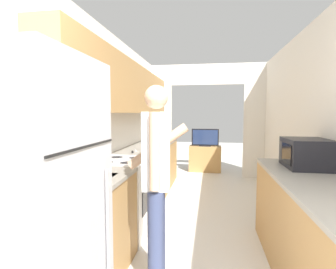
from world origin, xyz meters
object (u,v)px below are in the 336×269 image
(refrigerator, at_px, (31,212))
(microwave, at_px, (306,153))
(tv_cabinet, at_px, (205,158))
(knife, at_px, (134,151))
(range_oven, at_px, (122,196))
(person, at_px, (157,181))
(television, at_px, (205,138))

(refrigerator, xyz_separation_m, microwave, (1.94, 1.48, 0.16))
(refrigerator, bearing_deg, tv_cabinet, 80.39)
(microwave, distance_m, knife, 2.14)
(range_oven, distance_m, tv_cabinet, 3.66)
(person, height_order, knife, person)
(knife, bearing_deg, refrigerator, -108.07)
(tv_cabinet, xyz_separation_m, knife, (-0.93, -2.92, 0.58))
(range_oven, xyz_separation_m, tv_cabinet, (0.90, 3.54, -0.14))
(refrigerator, distance_m, tv_cabinet, 5.24)
(knife, bearing_deg, television, 52.25)
(microwave, bearing_deg, person, -151.39)
(tv_cabinet, xyz_separation_m, television, (0.00, -0.04, 0.52))
(refrigerator, xyz_separation_m, tv_cabinet, (0.87, 5.14, -0.56))
(person, xyz_separation_m, tv_cabinet, (0.30, 4.41, -0.57))
(microwave, bearing_deg, knife, 159.56)
(microwave, height_order, knife, microwave)
(television, bearing_deg, knife, -108.00)
(refrigerator, xyz_separation_m, television, (0.87, 5.10, -0.04))
(microwave, xyz_separation_m, tv_cabinet, (-1.07, 3.67, -0.72))
(tv_cabinet, bearing_deg, refrigerator, -99.61)
(person, xyz_separation_m, knife, (-0.63, 1.49, 0.01))
(refrigerator, distance_m, person, 0.93)
(range_oven, relative_size, microwave, 2.03)
(refrigerator, distance_m, television, 5.17)
(television, relative_size, knife, 1.99)
(television, bearing_deg, range_oven, -104.41)
(refrigerator, distance_m, range_oven, 1.65)
(range_oven, bearing_deg, television, 75.59)
(range_oven, height_order, knife, range_oven)
(television, bearing_deg, refrigerator, -99.68)
(television, distance_m, knife, 3.03)
(microwave, xyz_separation_m, knife, (-2.00, 0.75, -0.14))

